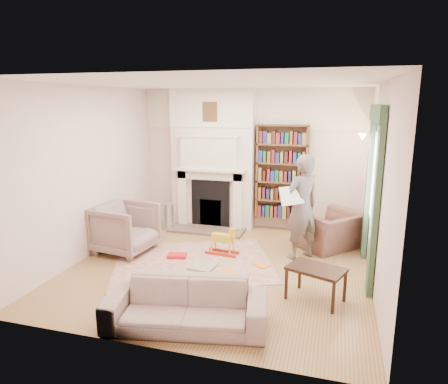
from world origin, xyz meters
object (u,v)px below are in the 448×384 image
(armchair_left, at_px, (125,228))
(sofa, at_px, (186,305))
(rocking_horse, at_px, (222,241))
(paraffin_heater, at_px, (168,217))
(armchair_reading, at_px, (329,230))
(bookcase, at_px, (282,173))
(coffee_table, at_px, (315,284))
(man_reading, at_px, (302,207))

(armchair_left, relative_size, sofa, 0.50)
(armchair_left, xyz_separation_m, rocking_horse, (1.64, 0.31, -0.18))
(sofa, relative_size, paraffin_heater, 3.34)
(armchair_reading, height_order, paraffin_heater, armchair_reading)
(armchair_left, bearing_deg, bookcase, -43.27)
(armchair_left, bearing_deg, armchair_reading, -63.50)
(armchair_reading, relative_size, coffee_table, 1.43)
(armchair_reading, relative_size, rocking_horse, 1.81)
(armchair_reading, distance_m, paraffin_heater, 3.17)
(armchair_left, bearing_deg, rocking_horse, -71.58)
(coffee_table, bearing_deg, armchair_left, -174.27)
(bookcase, distance_m, sofa, 4.02)
(bookcase, distance_m, rocking_horse, 2.02)
(bookcase, bearing_deg, armchair_reading, -38.97)
(rocking_horse, bearing_deg, man_reading, 16.48)
(bookcase, xyz_separation_m, coffee_table, (0.86, -2.83, -0.95))
(coffee_table, bearing_deg, paraffin_heater, 164.98)
(armchair_left, distance_m, man_reading, 3.00)
(sofa, height_order, paraffin_heater, paraffin_heater)
(bookcase, height_order, sofa, bookcase)
(sofa, relative_size, coffee_table, 2.62)
(rocking_horse, bearing_deg, armchair_left, -163.31)
(coffee_table, bearing_deg, man_reading, 123.96)
(bookcase, relative_size, rocking_horse, 3.34)
(sofa, xyz_separation_m, coffee_table, (1.39, 1.05, -0.04))
(armchair_reading, height_order, sofa, armchair_reading)
(man_reading, distance_m, paraffin_heater, 2.89)
(bookcase, height_order, man_reading, bookcase)
(paraffin_heater, bearing_deg, rocking_horse, -35.18)
(bookcase, xyz_separation_m, paraffin_heater, (-2.19, -0.62, -0.90))
(sofa, bearing_deg, paraffin_heater, 106.39)
(man_reading, bearing_deg, rocking_horse, -33.67)
(sofa, distance_m, paraffin_heater, 3.66)
(man_reading, relative_size, rocking_horse, 3.13)
(armchair_left, xyz_separation_m, sofa, (1.86, -1.94, -0.15))
(paraffin_heater, bearing_deg, armchair_reading, -3.17)
(bookcase, relative_size, man_reading, 1.07)
(sofa, relative_size, rocking_horse, 3.31)
(sofa, distance_m, man_reading, 2.77)
(bookcase, distance_m, armchair_reading, 1.52)
(armchair_reading, height_order, coffee_table, armchair_reading)
(rocking_horse, bearing_deg, bookcase, 71.22)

